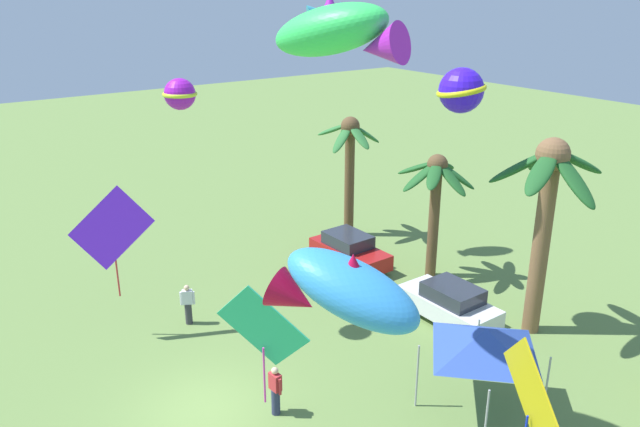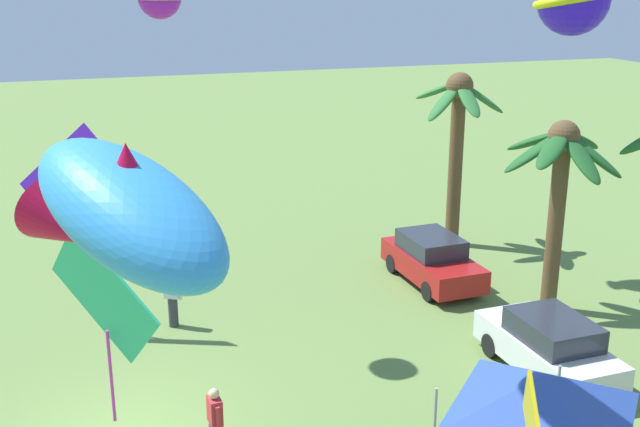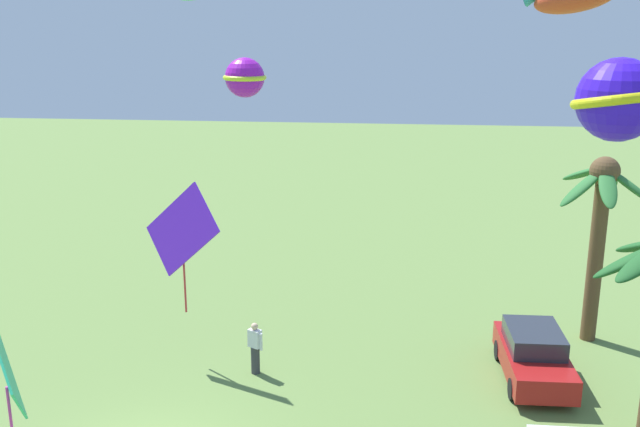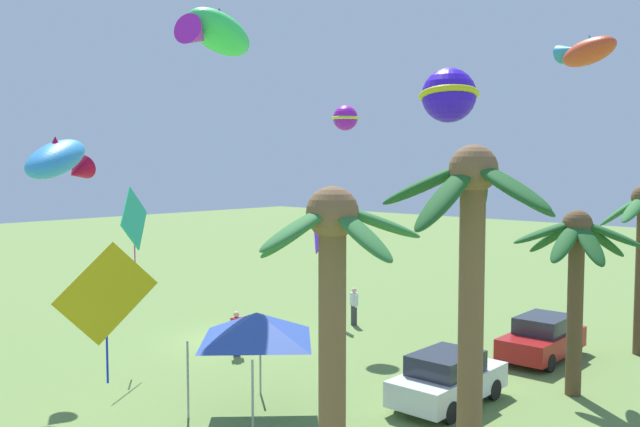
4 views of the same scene
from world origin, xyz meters
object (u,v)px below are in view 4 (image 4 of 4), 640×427
at_px(spectator_0, 237,333).
at_px(kite_diamond_4, 325,224).
at_px(parked_car_1, 448,379).
at_px(festival_tent, 257,327).
at_px(kite_ball_1, 449,95).
at_px(palm_tree_1, 576,257).
at_px(spectator_1, 354,306).
at_px(kite_diamond_5, 106,295).
at_px(palm_tree_0, 332,292).
at_px(kite_fish_3, 586,51).
at_px(kite_fish_7, 59,160).
at_px(kite_ball_0, 345,118).
at_px(parked_car_0, 542,338).
at_px(palm_tree_3, 473,231).
at_px(kite_diamond_6, 134,220).
at_px(kite_fish_2, 216,33).

xyz_separation_m(spectator_0, kite_diamond_4, (-7.04, -2.15, 3.29)).
bearing_deg(spectator_0, parked_car_1, 95.91).
relative_size(festival_tent, kite_ball_1, 1.22).
distance_m(palm_tree_1, spectator_1, 11.08).
relative_size(kite_diamond_4, kite_diamond_5, 1.11).
bearing_deg(palm_tree_0, kite_diamond_4, -137.25).
distance_m(kite_ball_1, kite_diamond_4, 12.71).
bearing_deg(kite_fish_3, festival_tent, -17.24).
bearing_deg(palm_tree_0, kite_fish_7, -93.80).
bearing_deg(kite_fish_7, palm_tree_0, 86.20).
distance_m(parked_car_1, spectator_0, 8.22).
xyz_separation_m(parked_car_1, festival_tent, (4.29, -3.25, 1.72)).
height_order(spectator_0, kite_fish_7, kite_fish_7).
xyz_separation_m(spectator_0, kite_diamond_5, (6.54, 2.67, 2.65)).
distance_m(spectator_0, kite_ball_0, 9.73).
height_order(parked_car_1, kite_fish_3, kite_fish_3).
xyz_separation_m(kite_fish_3, kite_diamond_4, (1.69, -10.85, -6.65)).
bearing_deg(palm_tree_0, kite_diamond_5, -88.07).
bearing_deg(parked_car_0, kite_ball_1, -1.40).
xyz_separation_m(kite_ball_1, kite_fish_3, (-7.78, 0.68, 2.07)).
bearing_deg(palm_tree_1, parked_car_0, -141.65).
distance_m(palm_tree_3, festival_tent, 6.27).
height_order(spectator_0, kite_ball_1, kite_ball_1).
bearing_deg(palm_tree_3, kite_diamond_6, -83.03).
height_order(parked_car_1, kite_ball_1, kite_ball_1).
xyz_separation_m(palm_tree_1, kite_fish_7, (9.58, -12.23, 2.84)).
distance_m(palm_tree_3, kite_ball_1, 4.67).
bearing_deg(kite_ball_0, palm_tree_3, 54.74).
height_order(spectator_0, kite_diamond_4, kite_diamond_4).
height_order(spectator_0, kite_ball_0, kite_ball_0).
xyz_separation_m(palm_tree_3, kite_fish_3, (-10.08, -1.46, 5.53)).
distance_m(parked_car_1, kite_fish_2, 12.72).
height_order(palm_tree_1, spectator_1, palm_tree_1).
height_order(parked_car_0, kite_ball_0, kite_ball_0).
distance_m(kite_ball_0, kite_diamond_4, 5.28).
relative_size(parked_car_0, kite_ball_0, 2.58).
bearing_deg(parked_car_0, palm_tree_3, 13.47).
bearing_deg(parked_car_0, palm_tree_0, 8.60).
height_order(parked_car_1, spectator_0, spectator_0).
xyz_separation_m(palm_tree_1, kite_fish_2, (5.63, -9.46, 6.88)).
xyz_separation_m(palm_tree_1, kite_diamond_6, (6.92, -12.38, 0.83)).
bearing_deg(palm_tree_1, palm_tree_0, -1.46).
xyz_separation_m(festival_tent, kite_diamond_6, (-0.61, -6.87, 2.45)).
distance_m(palm_tree_3, kite_fish_7, 12.76).
relative_size(kite_ball_0, kite_diamond_6, 0.50).
bearing_deg(kite_fish_2, kite_diamond_6, -66.31).
xyz_separation_m(kite_ball_1, kite_fish_2, (2.49, -7.05, 2.28)).
height_order(palm_tree_1, parked_car_0, palm_tree_1).
bearing_deg(palm_tree_1, parked_car_1, -34.91).
bearing_deg(spectator_1, kite_diamond_4, -106.42).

